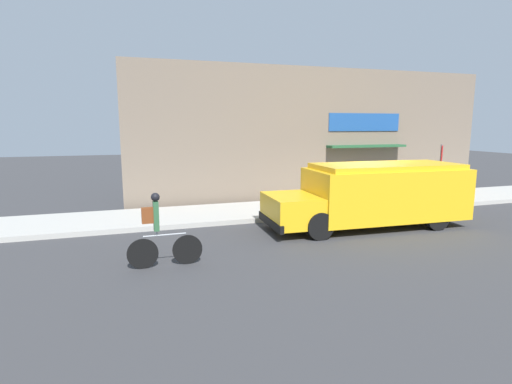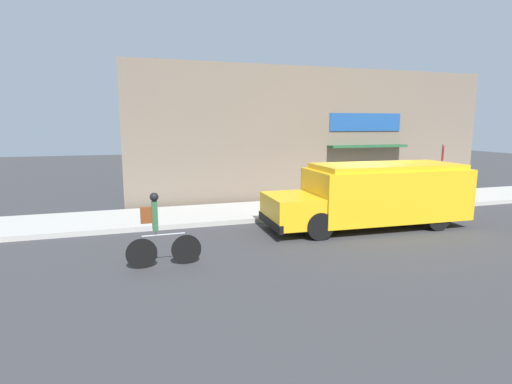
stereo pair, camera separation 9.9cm
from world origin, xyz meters
The scene contains 6 objects.
ground_plane centered at (0.00, 0.00, 0.00)m, with size 70.00×70.00×0.00m, color #38383A.
sidewalk centered at (0.00, 1.46, 0.08)m, with size 28.00×2.93×0.16m.
storefront centered at (0.04, 3.32, 2.85)m, with size 16.54×0.75×5.71m.
school_bus centered at (-0.53, -1.62, 1.08)m, with size 6.58×2.79×2.05m.
cyclist centered at (-7.45, -3.33, 0.82)m, with size 1.73×0.20×1.76m.
stop_sign_post centered at (4.21, 0.72, 1.73)m, with size 0.45×0.45×2.34m.
Camera 2 is at (-8.00, -12.51, 3.26)m, focal length 28.00 mm.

